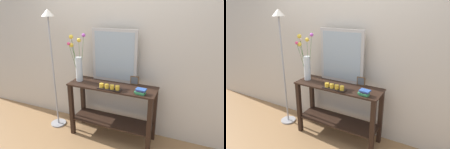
# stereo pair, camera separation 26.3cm
# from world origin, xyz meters

# --- Properties ---
(ground_plane) EXTENTS (7.00, 6.00, 0.02)m
(ground_plane) POSITION_xyz_m (0.00, 0.00, -0.01)
(ground_plane) COLOR #997047
(wall_back) EXTENTS (6.40, 0.08, 2.70)m
(wall_back) POSITION_xyz_m (0.00, 0.32, 1.35)
(wall_back) COLOR beige
(wall_back) RESTS_ON ground
(console_table) EXTENTS (1.22, 0.40, 0.81)m
(console_table) POSITION_xyz_m (0.00, 0.00, 0.50)
(console_table) COLOR black
(console_table) RESTS_ON ground
(mirror_leaning) EXTENTS (0.66, 0.03, 0.74)m
(mirror_leaning) POSITION_xyz_m (-0.04, 0.17, 1.18)
(mirror_leaning) COLOR #B7B2AD
(mirror_leaning) RESTS_ON console_table
(tall_vase_left) EXTENTS (0.21, 0.19, 0.68)m
(tall_vase_left) POSITION_xyz_m (-0.51, -0.01, 1.07)
(tall_vase_left) COLOR silver
(tall_vase_left) RESTS_ON console_table
(candle_tray) EXTENTS (0.32, 0.09, 0.07)m
(candle_tray) POSITION_xyz_m (0.02, -0.13, 0.83)
(candle_tray) COLOR black
(candle_tray) RESTS_ON console_table
(picture_frame_small) EXTENTS (0.12, 0.01, 0.12)m
(picture_frame_small) POSITION_xyz_m (0.27, 0.15, 0.87)
(picture_frame_small) COLOR brown
(picture_frame_small) RESTS_ON console_table
(book_stack) EXTENTS (0.14, 0.10, 0.07)m
(book_stack) POSITION_xyz_m (0.43, -0.12, 0.84)
(book_stack) COLOR #388E56
(book_stack) RESTS_ON console_table
(floor_lamp) EXTENTS (0.24, 0.24, 1.79)m
(floor_lamp) POSITION_xyz_m (-0.93, -0.04, 1.21)
(floor_lamp) COLOR #9E9EA3
(floor_lamp) RESTS_ON ground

